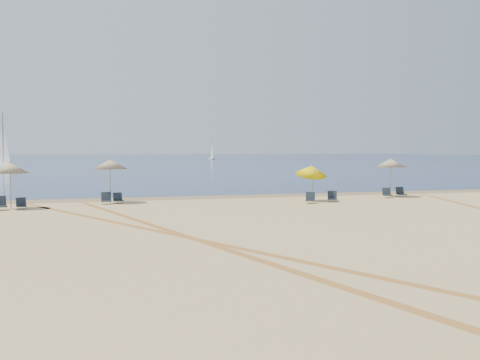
{
  "coord_description": "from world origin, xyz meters",
  "views": [
    {
      "loc": [
        -9.21,
        -11.5,
        3.05
      ],
      "look_at": [
        0.0,
        20.0,
        1.3
      ],
      "focal_mm": 41.8,
      "sensor_mm": 36.0,
      "label": 1
    }
  ],
  "objects_px": {
    "chair_7": "(332,197)",
    "sailboat_0": "(212,153)",
    "umbrella_2": "(110,164)",
    "chair_4": "(106,199)",
    "umbrella_1": "(10,168)",
    "chair_8": "(387,193)",
    "chair_3": "(21,204)",
    "chair_6": "(310,198)",
    "chair_5": "(118,199)",
    "chair_9": "(401,193)",
    "umbrella_4": "(391,163)",
    "chair_2": "(0,204)",
    "umbrella_3": "(311,170)",
    "sailboat_1": "(3,152)"
  },
  "relations": [
    {
      "from": "chair_7",
      "to": "sailboat_0",
      "type": "relative_size",
      "value": 0.11
    },
    {
      "from": "umbrella_2",
      "to": "chair_4",
      "type": "bearing_deg",
      "value": -114.11
    },
    {
      "from": "umbrella_1",
      "to": "chair_8",
      "type": "height_order",
      "value": "umbrella_1"
    },
    {
      "from": "chair_3",
      "to": "chair_6",
      "type": "xyz_separation_m",
      "value": [
        15.69,
        -1.25,
        0.02
      ]
    },
    {
      "from": "umbrella_2",
      "to": "chair_4",
      "type": "xyz_separation_m",
      "value": [
        -0.27,
        -0.59,
        -1.95
      ]
    },
    {
      "from": "chair_5",
      "to": "chair_9",
      "type": "height_order",
      "value": "chair_9"
    },
    {
      "from": "umbrella_4",
      "to": "chair_7",
      "type": "distance_m",
      "value": 6.04
    },
    {
      "from": "chair_2",
      "to": "chair_7",
      "type": "xyz_separation_m",
      "value": [
        18.26,
        -0.66,
        -0.03
      ]
    },
    {
      "from": "chair_4",
      "to": "chair_8",
      "type": "xyz_separation_m",
      "value": [
        17.54,
        -0.77,
        -0.01
      ]
    },
    {
      "from": "chair_4",
      "to": "chair_2",
      "type": "bearing_deg",
      "value": -160.31
    },
    {
      "from": "chair_6",
      "to": "chair_8",
      "type": "bearing_deg",
      "value": 43.11
    },
    {
      "from": "umbrella_1",
      "to": "chair_9",
      "type": "distance_m",
      "value": 23.76
    },
    {
      "from": "chair_7",
      "to": "sailboat_0",
      "type": "height_order",
      "value": "sailboat_0"
    },
    {
      "from": "chair_2",
      "to": "chair_5",
      "type": "xyz_separation_m",
      "value": [
        6.03,
        1.92,
        -0.04
      ]
    },
    {
      "from": "chair_5",
      "to": "chair_9",
      "type": "distance_m",
      "value": 18.11
    },
    {
      "from": "sailboat_0",
      "to": "chair_2",
      "type": "bearing_deg",
      "value": -105.25
    },
    {
      "from": "umbrella_2",
      "to": "umbrella_3",
      "type": "relative_size",
      "value": 1.08
    },
    {
      "from": "chair_6",
      "to": "chair_7",
      "type": "height_order",
      "value": "chair_7"
    },
    {
      "from": "chair_4",
      "to": "sailboat_1",
      "type": "xyz_separation_m",
      "value": [
        -12.81,
        63.44,
        2.42
      ]
    },
    {
      "from": "umbrella_1",
      "to": "chair_7",
      "type": "distance_m",
      "value": 17.92
    },
    {
      "from": "umbrella_3",
      "to": "chair_8",
      "type": "distance_m",
      "value": 5.95
    },
    {
      "from": "chair_3",
      "to": "chair_8",
      "type": "bearing_deg",
      "value": -8.88
    },
    {
      "from": "umbrella_2",
      "to": "chair_7",
      "type": "xyz_separation_m",
      "value": [
        12.64,
        -2.99,
        -1.96
      ]
    },
    {
      "from": "chair_6",
      "to": "chair_9",
      "type": "xyz_separation_m",
      "value": [
        7.45,
        2.4,
        0.0
      ]
    },
    {
      "from": "sailboat_1",
      "to": "sailboat_0",
      "type": "bearing_deg",
      "value": 24.56
    },
    {
      "from": "umbrella_1",
      "to": "chair_5",
      "type": "xyz_separation_m",
      "value": [
        5.57,
        1.53,
        -1.87
      ]
    },
    {
      "from": "umbrella_4",
      "to": "chair_8",
      "type": "height_order",
      "value": "umbrella_4"
    },
    {
      "from": "chair_4",
      "to": "chair_5",
      "type": "distance_m",
      "value": 0.7
    },
    {
      "from": "umbrella_2",
      "to": "chair_5",
      "type": "relative_size",
      "value": 3.79
    },
    {
      "from": "chair_5",
      "to": "chair_8",
      "type": "bearing_deg",
      "value": -13.45
    },
    {
      "from": "sailboat_1",
      "to": "chair_8",
      "type": "bearing_deg",
      "value": -98.01
    },
    {
      "from": "umbrella_4",
      "to": "chair_2",
      "type": "xyz_separation_m",
      "value": [
        -23.51,
        -1.61,
        -1.91
      ]
    },
    {
      "from": "chair_5",
      "to": "chair_6",
      "type": "distance_m",
      "value": 11.06
    },
    {
      "from": "umbrella_1",
      "to": "chair_7",
      "type": "height_order",
      "value": "umbrella_1"
    },
    {
      "from": "umbrella_3",
      "to": "umbrella_2",
      "type": "bearing_deg",
      "value": 169.01
    },
    {
      "from": "umbrella_3",
      "to": "chair_4",
      "type": "distance_m",
      "value": 12.09
    },
    {
      "from": "chair_7",
      "to": "umbrella_1",
      "type": "bearing_deg",
      "value": -160.5
    },
    {
      "from": "chair_6",
      "to": "chair_7",
      "type": "relative_size",
      "value": 1.0
    },
    {
      "from": "sailboat_1",
      "to": "chair_3",
      "type": "bearing_deg",
      "value": -115.91
    },
    {
      "from": "umbrella_3",
      "to": "chair_2",
      "type": "height_order",
      "value": "umbrella_3"
    },
    {
      "from": "umbrella_3",
      "to": "chair_3",
      "type": "distance_m",
      "value": 16.32
    },
    {
      "from": "sailboat_0",
      "to": "umbrella_1",
      "type": "bearing_deg",
      "value": -105.13
    },
    {
      "from": "chair_4",
      "to": "chair_9",
      "type": "bearing_deg",
      "value": 0.45
    },
    {
      "from": "chair_2",
      "to": "sailboat_0",
      "type": "bearing_deg",
      "value": 59.51
    },
    {
      "from": "chair_6",
      "to": "chair_8",
      "type": "height_order",
      "value": "chair_6"
    },
    {
      "from": "umbrella_1",
      "to": "sailboat_0",
      "type": "distance_m",
      "value": 159.47
    },
    {
      "from": "chair_2",
      "to": "chair_8",
      "type": "distance_m",
      "value": 22.91
    },
    {
      "from": "umbrella_1",
      "to": "chair_3",
      "type": "distance_m",
      "value": 1.96
    },
    {
      "from": "chair_5",
      "to": "umbrella_4",
      "type": "bearing_deg",
      "value": -11.23
    },
    {
      "from": "chair_8",
      "to": "chair_5",
      "type": "bearing_deg",
      "value": -167.63
    }
  ]
}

